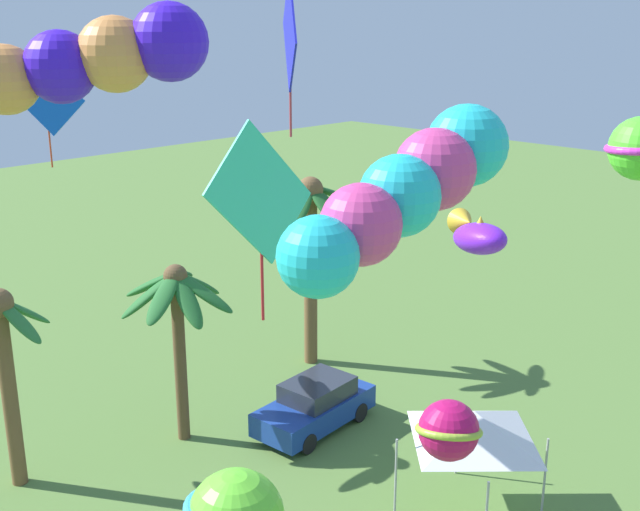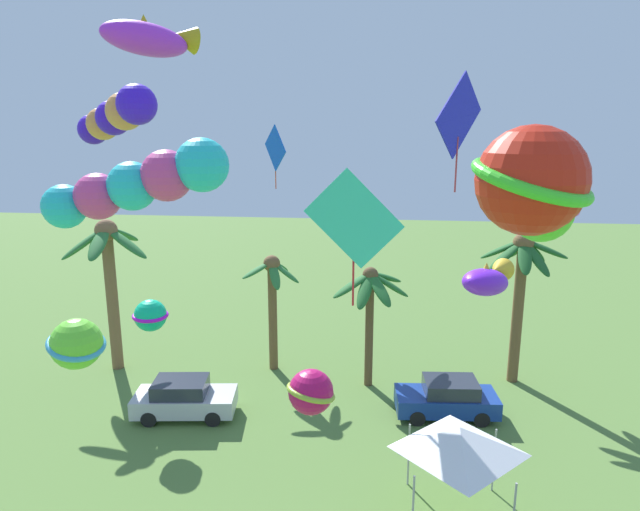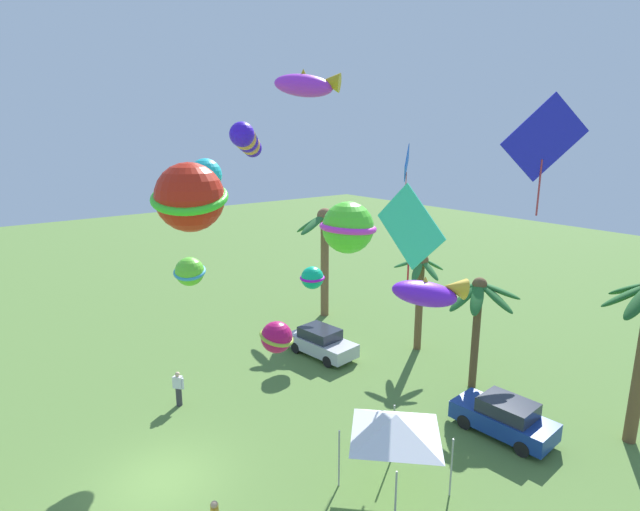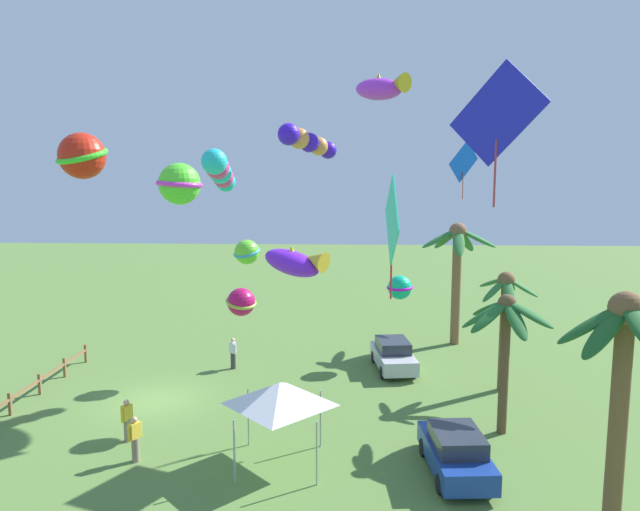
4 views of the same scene
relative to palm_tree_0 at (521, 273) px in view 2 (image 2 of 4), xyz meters
name	(u,v)px [view 2 (image 2 of 4)]	position (x,y,z in m)	size (l,w,h in m)	color
palm_tree_0	(521,273)	(0.00, 0.00, 0.00)	(3.67, 3.40, 6.75)	brown
palm_tree_1	(272,289)	(-10.90, 0.06, -1.10)	(2.63, 2.66, 5.47)	brown
palm_tree_2	(370,294)	(-6.42, -1.14, -0.83)	(3.39, 3.42, 5.36)	brown
palm_tree_3	(108,261)	(-18.25, -0.71, 0.19)	(3.91, 4.35, 7.10)	brown
parked_car_0	(447,398)	(-3.28, -3.47, -4.24)	(4.02, 2.01, 1.51)	navy
parked_car_1	(184,398)	(-13.50, -4.66, -4.24)	(4.08, 2.18, 1.51)	#BCBCC1
festival_tent	(459,439)	(-3.67, -9.25, -2.52)	(2.86, 2.86, 2.85)	#9E9EA3
kite_ball_0	(541,210)	(-2.82, -12.15, 4.42)	(1.75, 1.75, 1.27)	#52E22E
kite_tube_1	(141,183)	(-10.90, -12.71, 4.92)	(3.96, 1.16, 1.88)	#22C7D2
kite_diamond_2	(275,149)	(-10.20, -2.13, 5.27)	(1.12, 1.43, 2.49)	blue
kite_ball_3	(311,392)	(-7.61, -11.23, -0.29)	(1.71, 1.71, 1.12)	#B81156
kite_ball_4	(76,344)	(-13.16, -11.96, 1.00)	(1.85, 1.85, 1.22)	#66D831
kite_ball_5	(150,315)	(-14.81, -4.27, -1.02)	(1.94, 1.94, 1.25)	#0CC083
kite_ball_6	(531,181)	(-3.98, -15.68, 5.31)	(2.27, 2.27, 1.50)	red
kite_diamond_7	(459,117)	(-3.31, -2.56, 6.44)	(1.94, 2.52, 4.36)	#2022C4
kite_fish_8	(488,280)	(-3.09, -8.66, 2.00)	(2.02, 2.45, 1.11)	#731EEA
kite_diamond_9	(354,221)	(-6.92, -5.37, 3.02)	(3.39, 0.29, 4.74)	#35D8A9
kite_fish_10	(151,38)	(-13.57, -5.45, 8.86)	(3.17, 3.00, 1.41)	#B42FDD
kite_tube_11	(116,116)	(-13.18, -8.99, 6.34)	(3.14, 2.70, 1.56)	#3815D8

